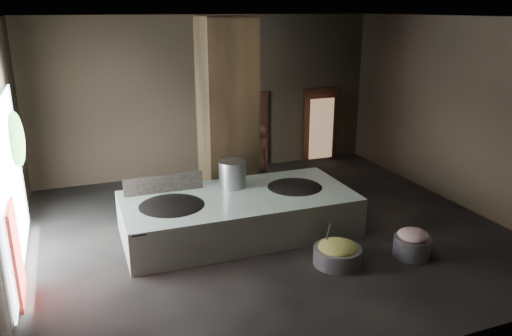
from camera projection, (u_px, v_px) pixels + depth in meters
name	position (u px, v px, depth m)	size (l,w,h in m)	color
floor	(268.00, 232.00, 11.03)	(10.00, 9.00, 0.10)	black
ceiling	(270.00, 14.00, 9.61)	(10.00, 9.00, 0.10)	black
back_wall	(209.00, 96.00, 14.36)	(10.00, 0.10, 4.50)	black
front_wall	(406.00, 210.00, 6.28)	(10.00, 0.10, 4.50)	black
right_wall	(462.00, 113.00, 12.04)	(0.10, 9.00, 4.50)	black
pillar	(227.00, 114.00, 11.91)	(1.20, 1.20, 4.50)	black
hearth_platform	(239.00, 214.00, 10.78)	(4.92, 2.35, 0.85)	beige
platform_cap	(239.00, 197.00, 10.66)	(4.81, 2.31, 0.03)	black
wok_left	(172.00, 210.00, 10.15)	(1.55, 1.55, 0.43)	black
wok_left_rim	(172.00, 207.00, 10.13)	(1.58, 1.58, 0.05)	black
wok_right	(295.00, 191.00, 11.19)	(1.44, 1.44, 0.41)	black
wok_right_rim	(295.00, 188.00, 11.17)	(1.47, 1.47, 0.05)	black
stock_pot	(232.00, 175.00, 11.07)	(0.60, 0.60, 0.64)	#929499
splash_guard	(164.00, 185.00, 10.77)	(1.71, 0.06, 0.43)	black
cook	(258.00, 159.00, 12.97)	(0.67, 0.43, 1.82)	#8A6246
veg_basin	(337.00, 256.00, 9.50)	(0.92, 0.92, 0.34)	gray
veg_fill	(338.00, 247.00, 9.45)	(0.75, 0.75, 0.23)	olive
ladle	(327.00, 236.00, 9.47)	(0.03, 0.03, 0.72)	#929499
meat_basin	(412.00, 247.00, 9.80)	(0.72, 0.72, 0.40)	gray
meat_fill	(413.00, 235.00, 9.72)	(0.60, 0.60, 0.23)	#A36262
doorway_near	(249.00, 132.00, 15.04)	(1.18, 0.08, 2.38)	black
doorway_near_glow	(242.00, 135.00, 14.85)	(0.76, 0.04, 1.80)	#8C6647
doorway_far	(320.00, 125.00, 15.85)	(1.18, 0.08, 2.38)	black
doorway_far_glow	(321.00, 129.00, 15.63)	(0.81, 0.04, 1.91)	#8C6647
left_opening	(11.00, 186.00, 9.01)	(0.04, 4.20, 3.10)	white
pavilion_sliver	(17.00, 254.00, 8.11)	(0.05, 0.90, 1.70)	maroon
tree_silhouette	(17.00, 139.00, 9.84)	(0.28, 1.10, 1.10)	#194714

